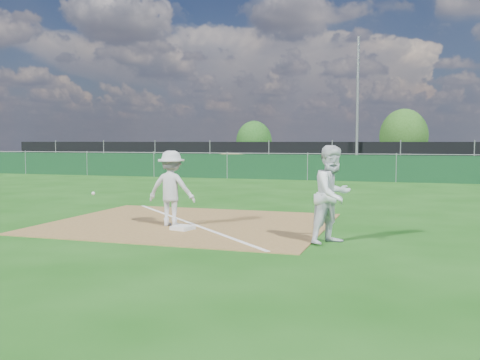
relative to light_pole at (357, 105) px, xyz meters
name	(u,v)px	position (x,y,z in m)	size (l,w,h in m)	color
ground	(283,189)	(-1.50, -12.70, -4.00)	(90.00, 90.00, 0.00)	#154C10
infield_dirt	(189,223)	(-1.50, -21.70, -3.99)	(6.00, 5.00, 0.02)	brown
foul_line	(189,223)	(-1.50, -21.70, -3.98)	(0.08, 7.00, 0.01)	white
green_fence	(308,167)	(-1.50, -7.70, -3.40)	(44.00, 0.05, 1.20)	#0E331A
dirt_mound	(231,164)	(-6.50, -4.20, -3.42)	(3.38, 2.60, 1.17)	#A2834E
black_fence	(332,157)	(-1.50, 0.30, -3.10)	(46.00, 0.04, 1.80)	black
parking_lot	(342,167)	(-1.50, 5.30, -4.00)	(46.00, 9.00, 0.01)	black
light_pole	(357,105)	(0.00, 0.00, 0.00)	(0.16, 0.16, 8.00)	slate
first_base	(183,228)	(-1.26, -22.57, -3.94)	(0.38, 0.38, 0.08)	silver
play_at_first	(171,188)	(-1.69, -22.18, -3.18)	(2.37, 0.65, 1.61)	silver
runner	(333,195)	(1.85, -23.02, -3.12)	(0.85, 0.66, 1.76)	silver
car_left	(259,157)	(-7.27, 4.24, -3.27)	(1.69, 4.20, 1.43)	#A1A4A9
car_mid	(322,157)	(-2.80, 4.53, -3.26)	(1.54, 4.42, 1.46)	black
car_right	(439,160)	(4.84, 4.71, -3.41)	(1.63, 4.00, 1.16)	black
tree_left	(254,141)	(-9.62, 10.91, -2.17)	(3.00, 3.00, 3.56)	#382316
tree_mid	(404,136)	(2.50, 10.45, -1.78)	(3.64, 3.64, 4.32)	#382316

